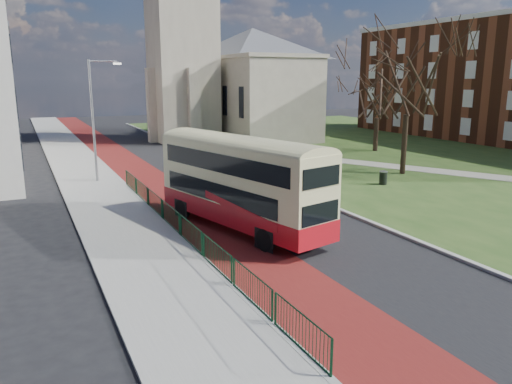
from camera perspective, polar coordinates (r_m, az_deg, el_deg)
ground at (r=20.15m, az=2.82°, el=-7.27°), size 160.00×160.00×0.00m
road_carriageway at (r=38.74m, az=-9.28°, el=2.41°), size 9.00×120.00×0.01m
bus_lane at (r=38.09m, az=-13.18°, el=2.06°), size 3.40×120.00×0.01m
pavement_west at (r=37.49m, az=-18.86°, el=1.62°), size 4.00×120.00×0.12m
kerb_west at (r=37.76m, az=-15.85°, el=1.91°), size 0.25×120.00×0.13m
kerb_east at (r=42.05m, az=-4.02°, el=3.45°), size 0.25×80.00×0.13m
grass_green at (r=52.59m, az=16.67°, el=4.79°), size 40.00×80.00×0.04m
footpath at (r=39.97m, az=21.69°, el=2.05°), size 18.84×32.82×0.03m
pedestrian_railing at (r=22.43m, az=-8.73°, el=-3.80°), size 0.07×24.00×1.12m
gothic_church at (r=59.06m, az=-4.07°, el=18.88°), size 16.38×18.00×40.00m
streetlamp at (r=35.03m, az=-17.93°, el=8.44°), size 2.13×0.18×8.00m
bus at (r=22.91m, az=-1.83°, el=1.47°), size 4.74×10.35×4.22m
winter_tree_near at (r=37.93m, az=17.13°, el=13.60°), size 7.71×7.71×11.16m
winter_tree_far at (r=49.65m, az=13.78°, el=11.03°), size 6.75×6.75×8.09m
litter_bin at (r=34.13m, az=14.33°, el=1.59°), size 0.64×0.64×0.89m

